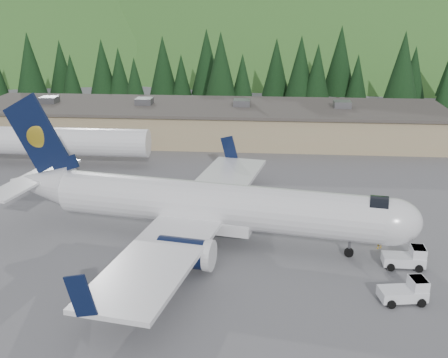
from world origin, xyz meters
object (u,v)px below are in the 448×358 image
airliner (206,206)px  ramp_worker (380,239)px  terminal_building (209,122)px  second_airliner (42,140)px  baggage_tug_b (407,258)px  baggage_tug_a (407,291)px

airliner → ramp_worker: airliner is taller
terminal_building → second_airliner: bearing=-141.2°
airliner → ramp_worker: 15.50m
second_airliner → baggage_tug_b: second_airliner is taller
second_airliner → baggage_tug_a: second_airliner is taller
baggage_tug_a → ramp_worker: (-0.37, 8.89, 0.13)m
baggage_tug_b → airliner: bearing=168.6°
ramp_worker → airliner: bearing=-37.5°
airliner → terminal_building: airliner is taller
airliner → baggage_tug_b: (16.94, -3.71, -2.59)m
baggage_tug_b → baggage_tug_a: bearing=-101.9°
second_airliner → baggage_tug_b: (40.76, -25.51, -2.53)m
airliner → second_airliner: 32.29m
airliner → baggage_tug_b: airliner is taller
airliner → baggage_tug_b: bearing=-2.0°
baggage_tug_a → baggage_tug_b: size_ratio=1.06×
terminal_building → baggage_tug_a: bearing=-67.4°
airliner → baggage_tug_a: airliner is taller
airliner → baggage_tug_a: (15.67, -9.25, -2.60)m
baggage_tug_b → ramp_worker: ramp_worker is taller
baggage_tug_b → ramp_worker: 3.73m
airliner → second_airliner: size_ratio=1.39×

